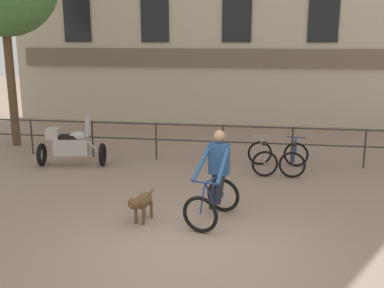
{
  "coord_description": "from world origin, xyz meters",
  "views": [
    {
      "loc": [
        1.01,
        -6.8,
        3.39
      ],
      "look_at": [
        -0.49,
        2.86,
        1.05
      ],
      "focal_mm": 42.0,
      "sensor_mm": 36.0,
      "label": 1
    }
  ],
  "objects_px": {
    "cyclist_with_bike": "(215,181)",
    "parked_motorcycle": "(71,145)",
    "dog": "(141,202)",
    "parked_bicycle_near_lamp": "(262,157)",
    "parked_bicycle_mid_left": "(294,158)"
  },
  "relations": [
    {
      "from": "parked_bicycle_near_lamp",
      "to": "parked_bicycle_mid_left",
      "type": "xyz_separation_m",
      "value": [
        0.81,
        0.0,
        0.0
      ]
    },
    {
      "from": "parked_bicycle_mid_left",
      "to": "parked_bicycle_near_lamp",
      "type": "bearing_deg",
      "value": 9.02
    },
    {
      "from": "cyclist_with_bike",
      "to": "parked_motorcycle",
      "type": "relative_size",
      "value": 0.93
    },
    {
      "from": "cyclist_with_bike",
      "to": "parked_bicycle_mid_left",
      "type": "relative_size",
      "value": 1.42
    },
    {
      "from": "dog",
      "to": "parked_motorcycle",
      "type": "bearing_deg",
      "value": 142.38
    },
    {
      "from": "parked_bicycle_near_lamp",
      "to": "parked_motorcycle",
      "type": "bearing_deg",
      "value": -3.45
    },
    {
      "from": "parked_motorcycle",
      "to": "parked_bicycle_mid_left",
      "type": "xyz_separation_m",
      "value": [
        5.87,
        0.33,
        -0.2
      ]
    },
    {
      "from": "dog",
      "to": "parked_bicycle_near_lamp",
      "type": "distance_m",
      "value": 4.35
    },
    {
      "from": "parked_bicycle_near_lamp",
      "to": "dog",
      "type": "bearing_deg",
      "value": 52.21
    },
    {
      "from": "cyclist_with_bike",
      "to": "dog",
      "type": "relative_size",
      "value": 1.83
    },
    {
      "from": "parked_bicycle_near_lamp",
      "to": "cyclist_with_bike",
      "type": "bearing_deg",
      "value": 68.15
    },
    {
      "from": "parked_motorcycle",
      "to": "dog",
      "type": "bearing_deg",
      "value": -149.23
    },
    {
      "from": "cyclist_with_bike",
      "to": "parked_bicycle_near_lamp",
      "type": "bearing_deg",
      "value": 92.04
    },
    {
      "from": "cyclist_with_bike",
      "to": "parked_motorcycle",
      "type": "bearing_deg",
      "value": 160.92
    },
    {
      "from": "dog",
      "to": "parked_bicycle_mid_left",
      "type": "relative_size",
      "value": 0.77
    }
  ]
}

